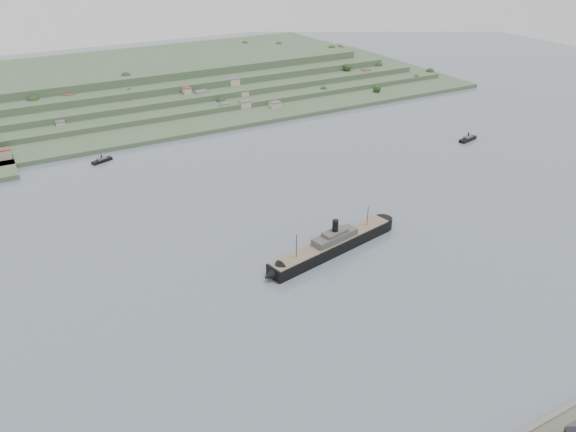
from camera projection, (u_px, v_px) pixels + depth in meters
ground at (296, 263)px, 323.46m from camera, size 1400.00×1400.00×0.00m
far_peninsula at (144, 84)px, 633.76m from camera, size 760.00×309.00×30.00m
steamship at (329, 247)px, 331.04m from camera, size 102.06×31.05×24.68m
ferry_west at (102, 160)px, 458.47m from camera, size 17.88×10.76×6.49m
ferry_east at (468, 139)px, 502.99m from camera, size 21.30×10.36×7.70m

